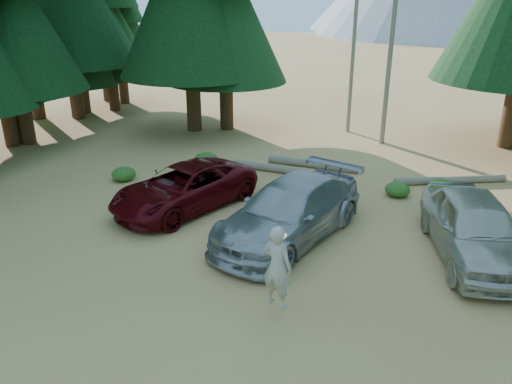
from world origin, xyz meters
The scene contains 17 objects.
ground centered at (0.00, 0.00, 0.00)m, with size 160.00×160.00×0.00m, color #BB824F.
forest_belt_north centered at (0.00, 15.00, 0.00)m, with size 36.00×7.00×22.00m, color black, non-canonical shape.
snag_front centered at (0.80, 14.50, 6.00)m, with size 0.24×0.24×12.00m, color gray.
snag_back centered at (-1.20, 16.00, 5.00)m, with size 0.20×0.20×10.00m, color gray.
red_pickup centered at (-4.13, 4.09, 0.73)m, with size 2.42×5.25×1.46m, color #53070C.
silver_minivan_center centered at (-0.15, 3.33, 0.85)m, with size 2.37×5.83×1.69m, color #A5A8AD.
silver_minivan_right centered at (4.89, 4.17, 0.88)m, with size 2.08×5.16×1.76m, color beige.
frisbee_player centered at (0.84, -0.44, 1.26)m, with size 0.80×0.61×1.97m.
log_left centered at (-2.37, 8.61, 0.15)m, with size 0.30×0.30×4.18m, color gray.
log_mid centered at (-1.28, 9.72, 0.16)m, with size 0.32×0.32×3.86m, color gray.
log_right centered at (4.12, 9.94, 0.14)m, with size 0.28×0.28×4.38m, color gray.
shrub_far_left centered at (-5.49, 8.24, 0.28)m, with size 1.03×1.03×0.57m, color #265B1B.
shrub_left centered at (-3.99, 6.67, 0.26)m, with size 0.94×0.94×0.52m, color #265B1B.
shrub_center_left centered at (-4.47, 7.01, 0.32)m, with size 1.17×1.17×0.64m, color #265B1B.
shrub_center_right centered at (3.85, 8.81, 0.25)m, with size 0.91×0.91×0.50m, color #265B1B.
shrub_right centered at (2.41, 7.90, 0.24)m, with size 0.88×0.88×0.49m, color #265B1B.
shrub_edge_west centered at (-7.67, 5.50, 0.26)m, with size 0.93×0.93×0.51m, color #265B1B.
Camera 1 is at (4.01, -9.41, 6.85)m, focal length 35.00 mm.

